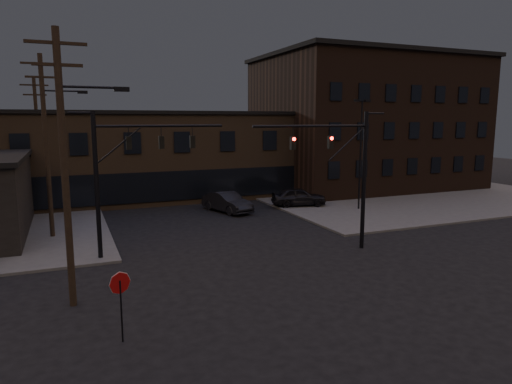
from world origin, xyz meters
TOP-DOWN VIEW (x-y plane):
  - ground at (0.00, 0.00)m, footprint 140.00×140.00m
  - sidewalk_ne at (22.00, 22.00)m, footprint 30.00×30.00m
  - building_row at (0.00, 28.00)m, footprint 40.00×12.00m
  - building_right at (22.00, 26.00)m, footprint 22.00×16.00m
  - traffic_signal_near at (5.36, 4.50)m, footprint 7.12×0.24m
  - traffic_signal_far at (-6.72, 8.00)m, footprint 7.12×0.24m
  - stop_sign at (-8.00, -1.99)m, footprint 0.72×0.33m
  - utility_pole_near at (-9.43, 2.00)m, footprint 3.70×0.28m
  - utility_pole_mid at (-10.44, 14.00)m, footprint 3.70×0.28m
  - utility_pole_far at (-11.50, 26.00)m, footprint 2.20×0.28m
  - lot_light_a at (13.00, 14.00)m, footprint 1.50×0.28m
  - lot_light_b at (19.00, 19.00)m, footprint 1.50×0.28m
  - parked_car_lot_a at (9.00, 17.15)m, footprint 4.99×2.99m
  - parked_car_lot_b at (19.85, 21.26)m, footprint 5.29×4.19m
  - car_crossing at (2.62, 17.68)m, footprint 3.16×5.33m

SIDE VIEW (x-z plane):
  - ground at x=0.00m, z-range 0.00..0.00m
  - sidewalk_ne at x=22.00m, z-range 0.00..0.15m
  - car_crossing at x=2.62m, z-range 0.00..1.66m
  - parked_car_lot_b at x=19.85m, z-range 0.15..1.59m
  - parked_car_lot_a at x=9.00m, z-range 0.15..1.74m
  - stop_sign at x=-8.00m, z-range 0.60..3.08m
  - building_row at x=0.00m, z-range 0.00..8.00m
  - traffic_signal_near at x=5.36m, z-range 0.93..8.93m
  - traffic_signal_far at x=-6.72m, z-range 1.01..9.01m
  - lot_light_a at x=13.00m, z-range 0.94..10.08m
  - lot_light_b at x=19.00m, z-range 0.94..10.08m
  - utility_pole_far at x=-11.50m, z-range 0.28..11.28m
  - utility_pole_near at x=-9.43m, z-range 0.37..11.37m
  - utility_pole_mid at x=-10.44m, z-range 0.38..11.88m
  - building_right at x=22.00m, z-range 0.00..14.00m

